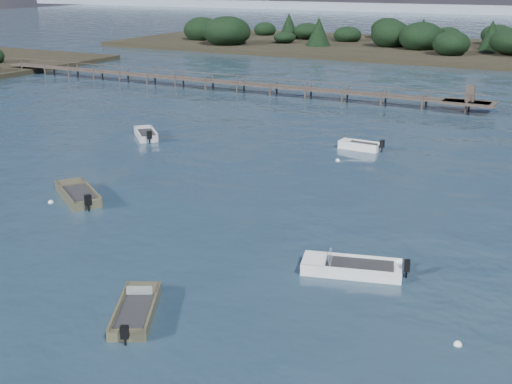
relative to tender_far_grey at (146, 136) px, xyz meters
The scene contains 11 objects.
ground 39.45m from the tender_far_grey, 62.97° to the left, with size 400.00×400.00×0.00m, color #172937.
tender_far_grey is the anchor object (origin of this frame).
dinghy_mid_grey 15.45m from the tender_far_grey, 68.33° to the right, with size 4.77×4.00×1.26m.
tender_far_white 17.68m from the tender_far_grey, 15.59° to the left, with size 3.57×1.44×1.21m.
dinghy_mid_white_a 28.95m from the tender_far_grey, 34.43° to the right, with size 4.90×2.81×1.13m.
dinghy_near_olive 29.80m from the tender_far_grey, 53.78° to the right, with size 3.15×4.22×1.05m.
buoy_b 35.75m from the tender_far_grey, 34.62° to the right, with size 0.32×0.32×0.32m, color white.
buoy_c 16.42m from the tender_far_grey, 73.04° to the right, with size 0.32×0.32×0.32m, color white.
buoy_e 16.72m from the tender_far_grey, ahead, with size 0.32×0.32×0.32m, color white.
jetty 23.46m from the tender_far_grey, 99.37° to the left, with size 64.50×3.20×3.40m.
distant_haze 217.43m from the tender_far_grey, 109.36° to the left, with size 280.00×20.00×2.40m, color #8D9EAE.
Camera 1 is at (14.45, -17.00, 12.86)m, focal length 45.00 mm.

